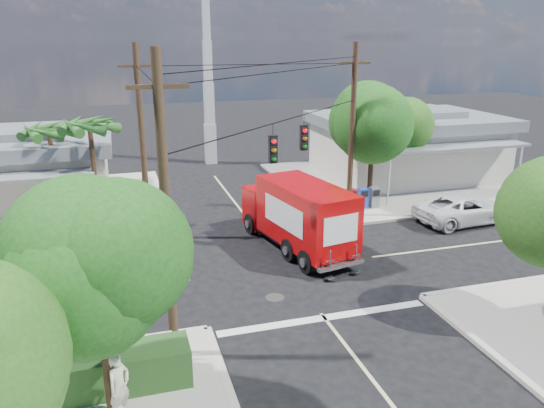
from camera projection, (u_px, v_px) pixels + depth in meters
name	position (u px, v px, depth m)	size (l,w,h in m)	color
ground	(286.00, 268.00, 22.13)	(120.00, 120.00, 0.00)	black
sidewalk_ne	(391.00, 182.00, 35.01)	(14.12, 14.12, 0.14)	#A19C92
sidewalk_nw	(36.00, 211.00, 29.08)	(14.12, 14.12, 0.14)	#A19C92
road_markings	(297.00, 283.00, 20.78)	(32.00, 32.00, 0.01)	beige
building_ne	(407.00, 144.00, 35.77)	(11.80, 10.20, 4.50)	beige
building_nw	(13.00, 168.00, 29.58)	(10.80, 10.20, 4.30)	beige
radio_tower	(208.00, 88.00, 38.84)	(0.80, 0.80, 17.00)	silver
tree_sw_front	(97.00, 262.00, 12.02)	(3.88, 3.78, 6.03)	#422D1C
tree_ne_front	(374.00, 123.00, 28.83)	(4.21, 4.14, 6.66)	#422D1C
tree_ne_back	(396.00, 125.00, 31.72)	(3.77, 3.66, 5.82)	#422D1C
palm_nw_front	(90.00, 128.00, 25.42)	(3.01, 3.08, 5.59)	#422D1C
palm_nw_back	(49.00, 133.00, 26.36)	(3.01, 3.08, 5.19)	#422D1C
utility_poles	(238.00, 153.00, 21.75)	(12.00, 10.68, 9.00)	#473321
picket_fence	(81.00, 359.00, 14.68)	(5.94, 0.06, 1.00)	silver
hedge_sw	(71.00, 377.00, 13.89)	(6.20, 1.20, 1.10)	#1D431A
vending_boxes	(363.00, 198.00, 29.35)	(1.90, 0.50, 1.10)	#B60E13
delivery_truck	(298.00, 215.00, 23.72)	(3.55, 7.54, 3.15)	black
parked_car	(465.00, 209.00, 27.38)	(2.45, 5.31, 1.47)	silver
pedestrian	(119.00, 386.00, 12.99)	(0.65, 0.43, 1.79)	beige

